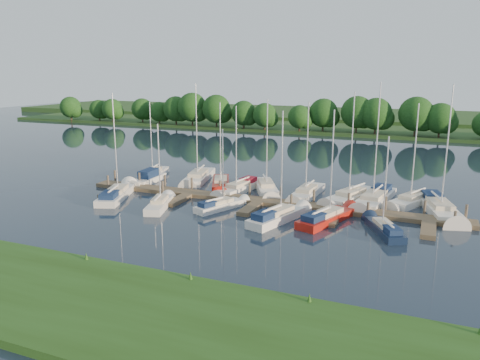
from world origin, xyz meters
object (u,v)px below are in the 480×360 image
at_px(sailboat_n_0, 153,175).
at_px(motorboat, 148,180).
at_px(sailboat_n_5, 266,189).
at_px(dock, 258,203).
at_px(sailboat_s_2, 220,206).

xyz_separation_m(sailboat_n_0, motorboat, (1.08, -2.79, 0.11)).
bearing_deg(motorboat, sailboat_n_5, -176.92).
relative_size(dock, sailboat_n_5, 3.74).
relative_size(sailboat_n_0, sailboat_s_2, 1.21).
xyz_separation_m(dock, sailboat_s_2, (-2.89, -2.85, 0.11)).
bearing_deg(motorboat, dock, 163.49).
bearing_deg(sailboat_s_2, sailboat_n_0, 168.77).
bearing_deg(dock, sailboat_s_2, -135.39).
bearing_deg(sailboat_n_5, dock, 74.11).
bearing_deg(sailboat_n_5, motorboat, -20.93).
bearing_deg(sailboat_s_2, dock, 67.80).
relative_size(sailboat_n_5, sailboat_s_2, 1.31).
distance_m(dock, sailboat_s_2, 4.06).
xyz_separation_m(dock, motorboat, (-15.49, 3.73, 0.19)).
height_order(motorboat, sailboat_n_5, sailboat_n_5).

